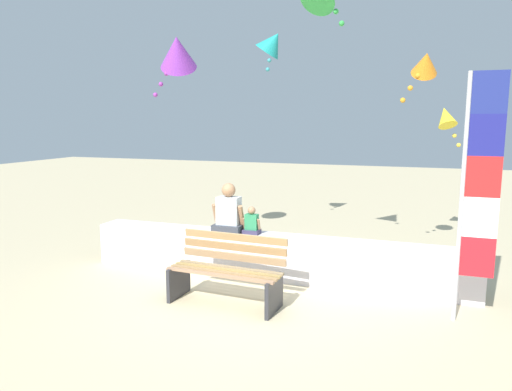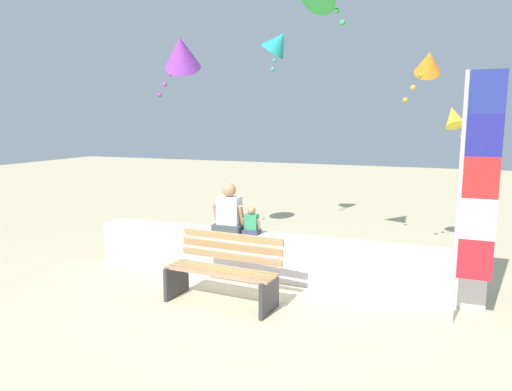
{
  "view_description": "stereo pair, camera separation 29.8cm",
  "coord_description": "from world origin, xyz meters",
  "views": [
    {
      "loc": [
        2.06,
        -5.57,
        2.37
      ],
      "look_at": [
        -0.26,
        1.03,
        1.26
      ],
      "focal_mm": 32.82,
      "sensor_mm": 36.0,
      "label": 1
    },
    {
      "loc": [
        2.34,
        -5.47,
        2.37
      ],
      "look_at": [
        -0.26,
        1.03,
        1.26
      ],
      "focal_mm": 32.82,
      "sensor_mm": 36.0,
      "label": 2
    }
  ],
  "objects": [
    {
      "name": "flag_banner",
      "position": [
        2.68,
        0.24,
        1.65
      ],
      "size": [
        0.42,
        0.05,
        2.92
      ],
      "color": "#B7B7BC",
      "rests_on": "ground"
    },
    {
      "name": "person_child",
      "position": [
        -0.33,
        1.02,
        0.82
      ],
      "size": [
        0.28,
        0.2,
        0.43
      ],
      "color": "#352F4D",
      "rests_on": "seawall_ledge"
    },
    {
      "name": "kite_yellow",
      "position": [
        2.49,
        4.05,
        2.45
      ],
      "size": [
        0.57,
        0.59,
        0.83
      ],
      "color": "yellow"
    },
    {
      "name": "park_bench",
      "position": [
        -0.25,
        -0.14,
        0.41
      ],
      "size": [
        1.54,
        0.69,
        0.88
      ],
      "color": "#9F7759",
      "rests_on": "ground"
    },
    {
      "name": "ground_plane",
      "position": [
        0.0,
        0.0,
        0.0
      ],
      "size": [
        40.0,
        40.0,
        0.0
      ],
      "primitive_type": "plane",
      "color": "#C6B68E"
    },
    {
      "name": "kite_teal",
      "position": [
        -0.79,
        3.53,
        3.89
      ],
      "size": [
        0.68,
        0.61,
        0.9
      ],
      "color": "teal"
    },
    {
      "name": "person_adult",
      "position": [
        -0.7,
        1.02,
        0.96
      ],
      "size": [
        0.5,
        0.37,
        0.77
      ],
      "color": "#373B43",
      "rests_on": "seawall_ledge"
    },
    {
      "name": "kite_orange",
      "position": [
        2.06,
        2.05,
        3.22
      ],
      "size": [
        0.56,
        0.57,
        0.84
      ],
      "color": "orange"
    },
    {
      "name": "kite_purple",
      "position": [
        -1.97,
        1.83,
        3.54
      ],
      "size": [
        0.92,
        1.03,
        1.17
      ],
      "color": "purple"
    },
    {
      "name": "seawall_ledge",
      "position": [
        0.0,
        1.03,
        0.33
      ],
      "size": [
        5.9,
        0.49,
        0.66
      ],
      "primitive_type": "cube",
      "color": "silver",
      "rests_on": "ground"
    }
  ]
}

